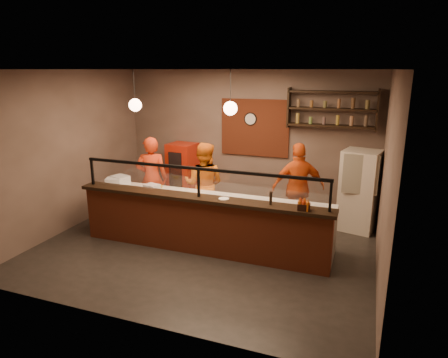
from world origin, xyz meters
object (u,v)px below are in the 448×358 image
at_px(wall_clock, 251,119).
at_px(cook_mid, 204,184).
at_px(fridge, 359,191).
at_px(condiment_caddy, 304,207).
at_px(pepper_mill, 271,198).
at_px(cook_right, 298,188).
at_px(red_cooler, 183,173).
at_px(cook_left, 152,178).
at_px(pizza_dough, 188,193).

height_order(wall_clock, cook_mid, wall_clock).
xyz_separation_m(fridge, condiment_caddy, (-0.77, -2.19, 0.29)).
distance_m(cook_mid, condiment_caddy, 2.65).
height_order(cook_mid, pepper_mill, cook_mid).
distance_m(cook_right, red_cooler, 3.06).
bearing_deg(cook_mid, cook_right, -175.05).
bearing_deg(cook_left, pepper_mill, 133.65).
relative_size(pizza_dough, pepper_mill, 2.43).
height_order(cook_right, condiment_caddy, cook_right).
relative_size(cook_left, cook_right, 1.01).
height_order(fridge, condiment_caddy, fridge).
xyz_separation_m(fridge, pizza_dough, (-3.08, -1.57, 0.08)).
distance_m(fridge, pepper_mill, 2.51).
bearing_deg(condiment_caddy, fridge, 70.56).
height_order(wall_clock, cook_right, wall_clock).
bearing_deg(wall_clock, pizza_dough, -104.73).
bearing_deg(condiment_caddy, wall_clock, 121.54).
bearing_deg(red_cooler, cook_left, -90.36).
xyz_separation_m(cook_right, pepper_mill, (-0.17, -1.64, 0.26)).
bearing_deg(red_cooler, cook_mid, -41.56).
xyz_separation_m(wall_clock, cook_left, (-1.75, -1.54, -1.19)).
relative_size(wall_clock, condiment_caddy, 1.56).
relative_size(pizza_dough, condiment_caddy, 2.72).
bearing_deg(fridge, cook_left, -155.27).
distance_m(cook_right, fridge, 1.25).
relative_size(cook_right, condiment_caddy, 9.41).
xyz_separation_m(pizza_dough, pepper_mill, (1.75, -0.54, 0.26)).
relative_size(cook_left, pepper_mill, 8.50).
distance_m(red_cooler, pepper_mill, 3.71).
distance_m(cook_right, pepper_mill, 1.67).
distance_m(cook_left, cook_right, 3.13).
bearing_deg(red_cooler, pepper_mill, -34.76).
xyz_separation_m(cook_left, pizza_dough, (1.17, -0.66, -0.01)).
bearing_deg(cook_right, pepper_mill, 60.17).
bearing_deg(fridge, condiment_caddy, -96.78).
bearing_deg(red_cooler, fridge, 1.90).
bearing_deg(cook_mid, red_cooler, -54.24).
relative_size(cook_mid, condiment_caddy, 9.18).
height_order(cook_left, condiment_caddy, cook_left).
xyz_separation_m(cook_mid, pepper_mill, (1.72, -1.26, 0.28)).
distance_m(wall_clock, red_cooler, 2.13).
relative_size(wall_clock, cook_mid, 0.17).
distance_m(cook_left, cook_mid, 1.20).
bearing_deg(pepper_mill, cook_mid, 143.89).
xyz_separation_m(cook_left, cook_right, (3.10, 0.44, -0.01)).
bearing_deg(cook_right, cook_mid, -12.47).
height_order(wall_clock, cook_left, wall_clock).
bearing_deg(pizza_dough, wall_clock, 75.27).
relative_size(fridge, red_cooler, 1.12).
height_order(cook_left, red_cooler, cook_left).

